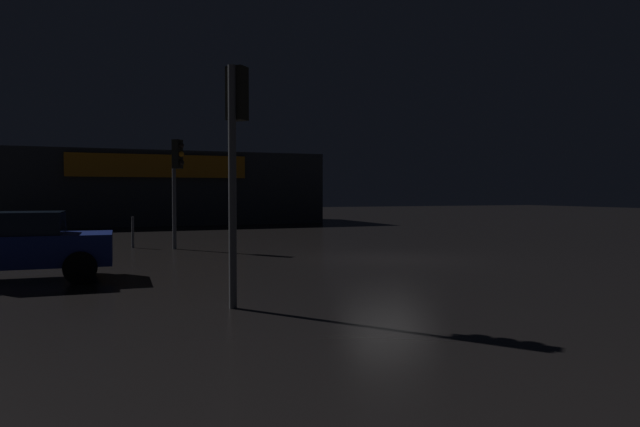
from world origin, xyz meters
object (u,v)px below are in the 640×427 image
traffic_signal_cross_left (236,134)px  car_near (20,245)px  store_building (151,189)px  traffic_signal_opposite (177,170)px

traffic_signal_cross_left → car_near: 6.45m
traffic_signal_cross_left → store_building: bearing=86.9°
store_building → traffic_signal_cross_left: store_building is taller
traffic_signal_opposite → traffic_signal_cross_left: 11.00m
store_building → car_near: 25.77m
traffic_signal_cross_left → car_near: traffic_signal_cross_left is taller
traffic_signal_opposite → car_near: traffic_signal_opposite is taller
store_building → traffic_signal_cross_left: size_ratio=5.03×
traffic_signal_cross_left → car_near: (-3.82, 4.72, -2.20)m
store_building → traffic_signal_opposite: bearing=-93.2°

